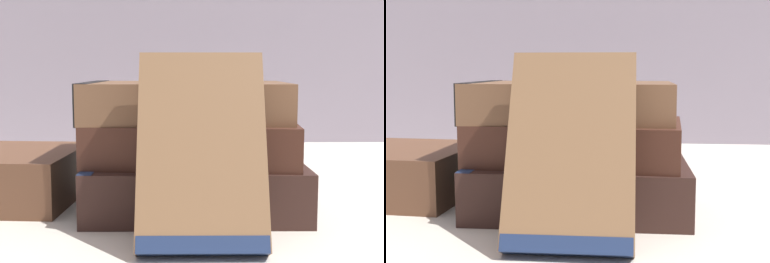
% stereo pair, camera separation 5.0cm
% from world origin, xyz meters
% --- Properties ---
extents(ground_plane, '(3.00, 3.00, 0.00)m').
position_xyz_m(ground_plane, '(0.00, 0.00, 0.00)').
color(ground_plane, beige).
extents(book_flat_bottom, '(0.19, 0.13, 0.05)m').
position_xyz_m(book_flat_bottom, '(0.00, 0.00, 0.02)').
color(book_flat_bottom, '#331E19').
rests_on(book_flat_bottom, ground_plane).
extents(book_flat_middle, '(0.19, 0.14, 0.04)m').
position_xyz_m(book_flat_middle, '(0.00, 0.01, 0.06)').
color(book_flat_middle, '#422319').
rests_on(book_flat_middle, book_flat_bottom).
extents(book_flat_top, '(0.18, 0.12, 0.04)m').
position_xyz_m(book_flat_top, '(-0.01, 0.01, 0.10)').
color(book_flat_top, brown).
rests_on(book_flat_top, book_flat_middle).
extents(book_leaning_front, '(0.09, 0.08, 0.14)m').
position_xyz_m(book_leaning_front, '(0.01, -0.10, 0.07)').
color(book_leaning_front, brown).
rests_on(book_leaning_front, ground_plane).
extents(pocket_watch, '(0.05, 0.05, 0.01)m').
position_xyz_m(pocket_watch, '(0.02, 0.00, 0.12)').
color(pocket_watch, silver).
rests_on(pocket_watch, book_flat_top).
extents(reading_glasses, '(0.10, 0.07, 0.00)m').
position_xyz_m(reading_glasses, '(-0.04, 0.14, 0.00)').
color(reading_glasses, '#4C3828').
rests_on(reading_glasses, ground_plane).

